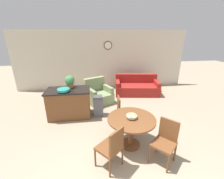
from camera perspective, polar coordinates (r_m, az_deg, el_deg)
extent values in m
cube|color=beige|center=(7.19, -3.63, 11.06)|extent=(8.00, 0.06, 2.70)
cylinder|color=brown|center=(7.10, -1.55, 16.47)|extent=(0.39, 0.02, 0.39)
cylinder|color=white|center=(7.09, -1.54, 16.46)|extent=(0.31, 0.01, 0.31)
cylinder|color=brown|center=(3.86, 6.95, -19.94)|extent=(0.46, 0.46, 0.04)
cylinder|color=brown|center=(3.64, 7.19, -15.72)|extent=(0.11, 0.11, 0.66)
cylinder|color=brown|center=(3.45, 7.45, -11.04)|extent=(1.09, 1.09, 0.03)
cylinder|color=brown|center=(3.27, -6.40, -24.49)|extent=(0.04, 0.04, 0.41)
cylinder|color=brown|center=(3.47, -1.49, -21.19)|extent=(0.04, 0.04, 0.41)
cylinder|color=brown|center=(3.08, -0.80, -27.88)|extent=(0.04, 0.04, 0.41)
cylinder|color=brown|center=(3.29, 4.00, -24.01)|extent=(0.04, 0.04, 0.41)
cube|color=brown|center=(3.11, -1.21, -21.32)|extent=(0.59, 0.59, 0.05)
cube|color=brown|center=(2.85, 1.79, -19.16)|extent=(0.31, 0.29, 0.46)
cylinder|color=brown|center=(3.32, 20.55, -25.14)|extent=(0.04, 0.04, 0.41)
cylinder|color=brown|center=(3.40, 14.03, -22.87)|extent=(0.04, 0.04, 0.41)
cylinder|color=brown|center=(3.60, 22.87, -21.32)|extent=(0.04, 0.04, 0.41)
cylinder|color=brown|center=(3.68, 16.90, -19.40)|extent=(0.04, 0.04, 0.41)
cube|color=brown|center=(3.34, 19.05, -19.19)|extent=(0.59, 0.59, 0.05)
cube|color=brown|center=(3.35, 20.82, -14.04)|extent=(0.29, 0.31, 0.46)
cylinder|color=brown|center=(4.56, 7.02, -10.13)|extent=(0.04, 0.04, 0.41)
cylinder|color=brown|center=(4.24, 8.07, -12.73)|extent=(0.04, 0.04, 0.41)
cylinder|color=brown|center=(4.50, 2.14, -10.41)|extent=(0.04, 0.04, 0.41)
cylinder|color=brown|center=(4.18, 2.79, -13.09)|extent=(0.04, 0.04, 0.41)
cube|color=brown|center=(4.25, 5.10, -8.91)|extent=(0.44, 0.44, 0.05)
cube|color=brown|center=(4.10, 2.58, -5.96)|extent=(0.06, 0.39, 0.46)
cylinder|color=#B7B29E|center=(3.43, 7.47, -10.57)|extent=(0.09, 0.09, 0.03)
cylinder|color=#B7B29E|center=(3.41, 7.50, -10.01)|extent=(0.24, 0.24, 0.05)
sphere|color=gold|center=(3.43, 8.79, -9.73)|extent=(0.08, 0.08, 0.08)
sphere|color=gold|center=(3.46, 6.64, -9.34)|extent=(0.08, 0.08, 0.08)
sphere|color=gold|center=(3.34, 7.28, -10.52)|extent=(0.08, 0.08, 0.08)
cube|color=brown|center=(4.95, -15.92, -5.18)|extent=(1.27, 0.70, 0.87)
cube|color=black|center=(4.78, -16.44, -0.24)|extent=(1.33, 0.76, 0.04)
cylinder|color=teal|center=(4.64, -17.93, -0.61)|extent=(0.13, 0.13, 0.02)
cylinder|color=teal|center=(4.63, -17.98, -0.10)|extent=(0.36, 0.36, 0.06)
cylinder|color=#A36642|center=(4.92, -15.62, 1.48)|extent=(0.21, 0.21, 0.13)
sphere|color=#478E4C|center=(4.87, -15.81, 3.42)|extent=(0.29, 0.29, 0.29)
cube|color=#56565B|center=(4.88, -5.29, -6.63)|extent=(0.30, 0.27, 0.59)
cube|color=#49494E|center=(4.74, -5.42, -2.99)|extent=(0.29, 0.26, 0.08)
cube|color=maroon|center=(6.73, 9.41, 0.12)|extent=(1.98, 1.20, 0.42)
cube|color=maroon|center=(6.95, 9.16, 4.31)|extent=(1.87, 0.48, 0.39)
cube|color=maroon|center=(6.62, 2.15, 0.86)|extent=(0.29, 0.88, 0.60)
cube|color=maroon|center=(6.89, 16.47, 0.78)|extent=(0.29, 0.88, 0.60)
cube|color=gray|center=(5.82, -5.00, -3.07)|extent=(1.16, 1.19, 0.40)
cube|color=gray|center=(5.96, -6.81, 2.11)|extent=(0.84, 0.55, 0.51)
cube|color=gray|center=(5.63, -8.20, -2.77)|extent=(0.48, 0.81, 0.63)
cube|color=gray|center=(5.94, -2.05, -1.29)|extent=(0.48, 0.81, 0.63)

